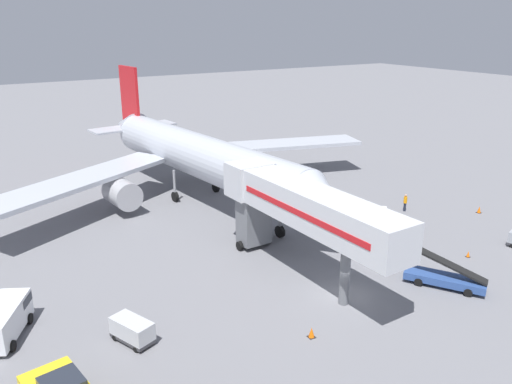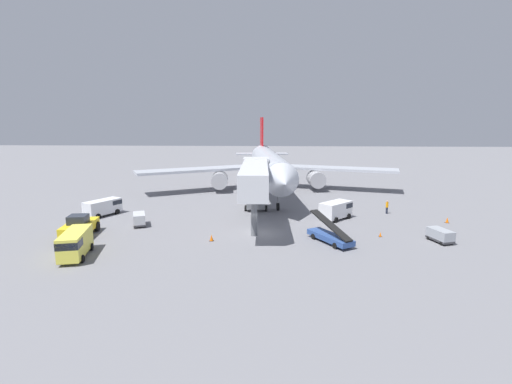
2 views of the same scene
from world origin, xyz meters
The scene contains 11 objects.
ground_plane centered at (0.00, 0.00, 0.00)m, with size 300.00×300.00×0.00m, color slate.
airplane_at_gate centered at (0.62, 24.93, 4.72)m, with size 46.06×41.56×13.09m.
jet_bridge centered at (-0.68, 4.79, 5.51)m, with size 3.81×18.29×7.35m.
belt_loader_truck centered at (7.40, -2.66, 0.74)m, with size 4.38×5.72×2.88m.
service_van_rear_right centered at (9.55, 6.97, 1.26)m, with size 4.59×4.62×2.22m.
service_van_outer_left centered at (-20.85, 7.30, 1.19)m, with size 3.90×5.14×2.08m.
baggage_cart_mid_center centered at (-14.38, 2.60, 0.82)m, with size 2.24×3.05×1.49m.
ground_crew_worker_foreground centered at (16.82, 10.09, 0.96)m, with size 0.48×0.48×1.82m.
safety_cone_alpha centered at (13.13, -0.35, 0.25)m, with size 0.33×0.33×0.51m.
safety_cone_bravo centered at (22.88, 5.78, 0.33)m, with size 0.44×0.44×0.67m.
safety_cone_charlie centered at (-4.83, -2.70, 0.33)m, with size 0.44×0.44×0.68m.
Camera 1 is at (-22.14, -24.41, 18.64)m, focal length 36.41 mm.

